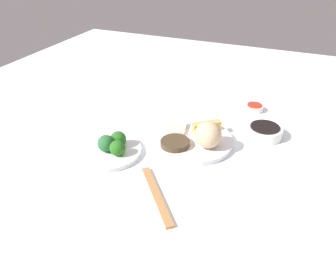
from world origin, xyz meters
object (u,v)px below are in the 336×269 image
at_px(main_plate, 191,140).
at_px(sauce_ramekin_sweet_and_sour, 254,108).
at_px(soy_sauce_bowl, 264,132).
at_px(chopsticks_pair, 157,195).
at_px(broccoli_plate, 107,151).

height_order(main_plate, sauce_ramekin_sweet_and_sour, sauce_ramekin_sweet_and_sour).
bearing_deg(main_plate, soy_sauce_bowl, -59.16).
bearing_deg(main_plate, sauce_ramekin_sweet_and_sour, -25.22).
bearing_deg(sauce_ramekin_sweet_and_sour, chopsticks_pair, 166.97).
xyz_separation_m(main_plate, broccoli_plate, (-0.16, 0.21, -0.00)).
distance_m(main_plate, sauce_ramekin_sweet_and_sour, 0.33).
relative_size(main_plate, broccoli_plate, 1.29).
bearing_deg(sauce_ramekin_sweet_and_sour, main_plate, 154.78).
xyz_separation_m(broccoli_plate, soy_sauce_bowl, (0.28, -0.41, 0.01)).
bearing_deg(chopsticks_pair, broccoli_plate, 61.00).
distance_m(sauce_ramekin_sweet_and_sour, chopsticks_pair, 0.59).
height_order(broccoli_plate, chopsticks_pair, broccoli_plate).
xyz_separation_m(soy_sauce_bowl, chopsticks_pair, (-0.40, 0.20, -0.01)).
xyz_separation_m(broccoli_plate, chopsticks_pair, (-0.12, -0.22, -0.00)).
height_order(soy_sauce_bowl, chopsticks_pair, soy_sauce_bowl).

